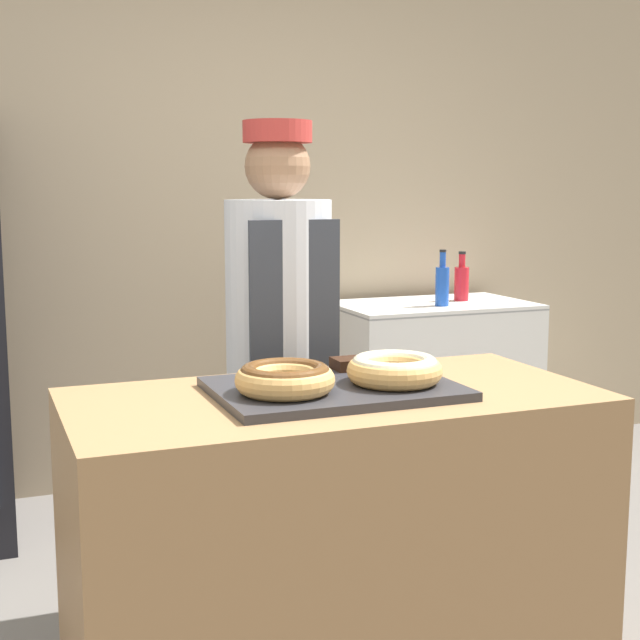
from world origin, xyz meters
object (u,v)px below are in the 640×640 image
(brownie_back_left, at_px, (274,370))
(brownie_back_right, at_px, (348,364))
(donut_light_glaze, at_px, (395,368))
(baker_person, at_px, (280,356))
(donut_chocolate_glaze, at_px, (285,377))
(chest_freezer, at_px, (431,388))
(serving_tray, at_px, (334,389))
(bottle_blue, at_px, (442,284))
(bottle_red, at_px, (462,282))

(brownie_back_left, height_order, brownie_back_right, same)
(donut_light_glaze, bearing_deg, baker_person, 95.61)
(donut_light_glaze, height_order, brownie_back_right, donut_light_glaze)
(donut_chocolate_glaze, xyz_separation_m, chest_freezer, (1.39, 1.78, -0.53))
(donut_light_glaze, bearing_deg, chest_freezer, 58.56)
(serving_tray, bearing_deg, baker_person, 83.17)
(brownie_back_right, bearing_deg, donut_light_glaze, -79.05)
(chest_freezer, height_order, bottle_blue, bottle_blue)
(baker_person, bearing_deg, bottle_red, 39.15)
(bottle_blue, bearing_deg, brownie_back_right, -127.42)
(chest_freezer, height_order, bottle_red, bottle_red)
(serving_tray, xyz_separation_m, brownie_back_left, (-0.11, 0.16, 0.03))
(donut_chocolate_glaze, relative_size, baker_person, 0.15)
(chest_freezer, relative_size, bottle_blue, 3.53)
(serving_tray, bearing_deg, brownie_back_left, 124.28)
(chest_freezer, distance_m, bottle_blue, 0.55)
(brownie_back_left, height_order, chest_freezer, brownie_back_left)
(donut_light_glaze, relative_size, chest_freezer, 0.26)
(serving_tray, bearing_deg, donut_light_glaze, -17.15)
(serving_tray, bearing_deg, brownie_back_right, 55.72)
(brownie_back_right, relative_size, bottle_red, 0.34)
(bottle_red, bearing_deg, serving_tray, -128.78)
(baker_person, distance_m, bottle_red, 1.72)
(serving_tray, xyz_separation_m, baker_person, (0.08, 0.68, -0.04))
(brownie_back_left, distance_m, bottle_red, 2.21)
(donut_chocolate_glaze, bearing_deg, brownie_back_right, 38.60)
(brownie_back_right, xyz_separation_m, baker_person, (-0.03, 0.51, -0.07))
(donut_chocolate_glaze, relative_size, bottle_blue, 0.93)
(donut_light_glaze, bearing_deg, serving_tray, 162.85)
(bottle_blue, distance_m, bottle_red, 0.24)
(baker_person, bearing_deg, brownie_back_right, -86.61)
(brownie_back_right, distance_m, bottle_blue, 1.84)
(donut_chocolate_glaze, height_order, donut_light_glaze, same)
(chest_freezer, bearing_deg, bottle_red, 9.13)
(donut_light_glaze, distance_m, bottle_red, 2.21)
(donut_chocolate_glaze, bearing_deg, bottle_blue, 50.42)
(bottle_red, bearing_deg, baker_person, -140.85)
(chest_freezer, bearing_deg, serving_tray, -125.58)
(serving_tray, relative_size, baker_person, 0.38)
(donut_chocolate_glaze, bearing_deg, bottle_red, 49.09)
(serving_tray, height_order, donut_light_glaze, donut_light_glaze)
(donut_light_glaze, bearing_deg, donut_chocolate_glaze, 180.00)
(donut_chocolate_glaze, distance_m, brownie_back_left, 0.22)
(donut_light_glaze, distance_m, baker_person, 0.73)
(donut_chocolate_glaze, height_order, bottle_red, bottle_red)
(bottle_blue, relative_size, bottle_red, 1.09)
(bottle_red, bearing_deg, donut_light_glaze, -124.94)
(serving_tray, xyz_separation_m, donut_chocolate_glaze, (-0.15, -0.05, 0.05))
(donut_chocolate_glaze, relative_size, bottle_red, 1.02)
(donut_chocolate_glaze, xyz_separation_m, brownie_back_right, (0.26, 0.21, -0.02))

